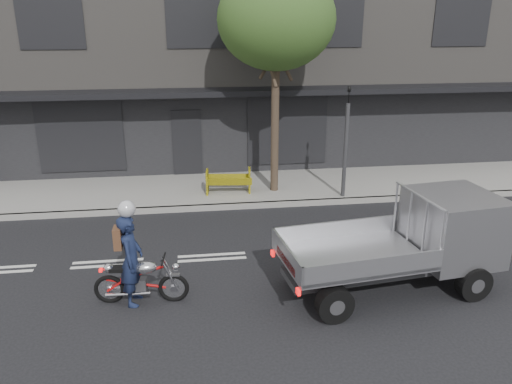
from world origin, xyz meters
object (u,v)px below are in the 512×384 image
object	(u,v)px
rider	(131,260)
construction_barrier	(229,183)
traffic_light_pole	(345,149)
motorcycle	(141,279)
flatbed_ute	(435,232)
street_tree	(276,20)

from	to	relation	value
rider	construction_barrier	bearing A→B (deg)	-17.23
traffic_light_pole	rider	distance (m)	7.77
motorcycle	rider	distance (m)	0.45
motorcycle	construction_barrier	distance (m)	6.09
rider	traffic_light_pole	bearing A→B (deg)	-43.45
motorcycle	construction_barrier	size ratio (longest dim) A/B	1.32
flatbed_ute	construction_barrier	size ratio (longest dim) A/B	3.27
motorcycle	construction_barrier	world-z (taller)	motorcycle
motorcycle	rider	bearing A→B (deg)	-174.70
traffic_light_pole	flatbed_ute	bearing A→B (deg)	-86.39
motorcycle	flatbed_ute	xyz separation A→B (m)	(5.99, -0.06, 0.68)
rider	street_tree	bearing A→B (deg)	-27.37
street_tree	motorcycle	distance (m)	8.47
traffic_light_pole	flatbed_ute	world-z (taller)	traffic_light_pole
traffic_light_pole	construction_barrier	xyz separation A→B (m)	(-3.46, 0.58, -1.11)
rider	construction_barrier	size ratio (longest dim) A/B	1.30
rider	flatbed_ute	world-z (taller)	flatbed_ute
street_tree	traffic_light_pole	size ratio (longest dim) A/B	1.93
motorcycle	flatbed_ute	bearing A→B (deg)	4.73
rider	flatbed_ute	xyz separation A→B (m)	(6.14, -0.06, 0.25)
motorcycle	rider	size ratio (longest dim) A/B	1.02
motorcycle	rider	world-z (taller)	rider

